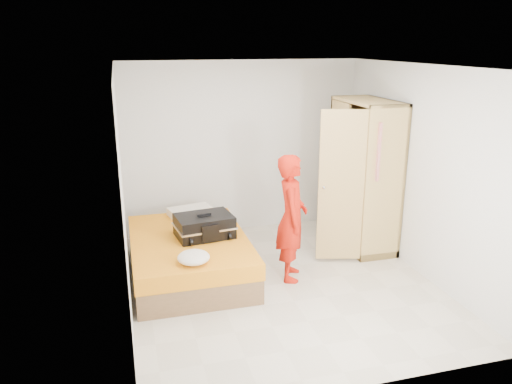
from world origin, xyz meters
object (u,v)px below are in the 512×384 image
object	(u,v)px
bed	(189,256)
wardrobe	(362,179)
round_cushion	(194,257)
suitcase	(204,226)
person	(292,218)

from	to	relation	value
bed	wardrobe	bearing A→B (deg)	6.76
bed	round_cushion	bearing A→B (deg)	-93.67
round_cushion	bed	bearing A→B (deg)	86.33
wardrobe	suitcase	world-z (taller)	wardrobe
suitcase	person	bearing A→B (deg)	-29.55
suitcase	round_cushion	size ratio (longest dim) A/B	2.14
bed	suitcase	distance (m)	0.43
bed	round_cushion	xyz separation A→B (m)	(-0.05, -0.76, 0.32)
suitcase	bed	bearing A→B (deg)	170.69
wardrobe	round_cushion	size ratio (longest dim) A/B	5.85
wardrobe	person	size ratio (longest dim) A/B	1.33
wardrobe	round_cushion	world-z (taller)	wardrobe
wardrobe	suitcase	distance (m)	2.35
bed	person	bearing A→B (deg)	-18.77
round_cushion	suitcase	bearing A→B (deg)	71.66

